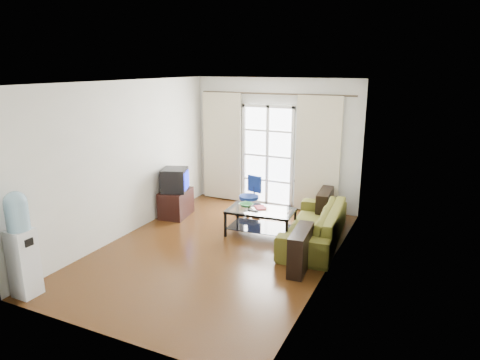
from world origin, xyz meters
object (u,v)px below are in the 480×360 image
sofa (314,224)px  coffee_table (261,219)px  crt_tv (174,180)px  task_chair (250,205)px  tv_stand (176,203)px  water_cooler (21,242)px

sofa → coffee_table: 0.95m
crt_tv → task_chair: bearing=6.3°
tv_stand → crt_tv: bearing=-95.9°
coffee_table → sofa: bearing=6.3°
coffee_table → crt_tv: bearing=175.1°
sofa → tv_stand: size_ratio=3.04×
tv_stand → coffee_table: bearing=-14.7°
sofa → crt_tv: 2.90m
sofa → crt_tv: size_ratio=3.52×
water_cooler → task_chair: bearing=71.3°
sofa → tv_stand: sofa is taller
sofa → task_chair: bearing=-120.4°
crt_tv → task_chair: 1.59m
sofa → crt_tv: bearing=-96.1°
crt_tv → water_cooler: bearing=-111.4°
coffee_table → water_cooler: (-1.99, -3.23, 0.44)m
coffee_table → task_chair: (-0.58, 0.83, -0.07)m
sofa → coffee_table: sofa is taller
sofa → coffee_table: size_ratio=1.81×
task_chair → sofa: bearing=-10.7°
coffee_table → tv_stand: tv_stand is taller
water_cooler → tv_stand: bearing=89.3°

